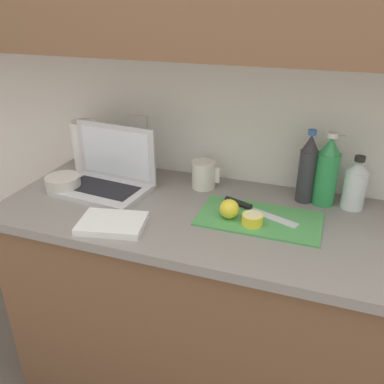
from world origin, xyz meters
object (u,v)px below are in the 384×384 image
at_px(lemon_whole_beside, 229,209).
at_px(cutting_board, 259,219).
at_px(bowl_white, 63,183).
at_px(laptop, 108,175).
at_px(bottle_green_soda, 355,185).
at_px(paper_towel_roll, 85,145).
at_px(measuring_cup, 204,175).
at_px(lemon_half_cut, 252,219).
at_px(bottle_oil_tall, 327,172).
at_px(bottle_water_clear, 307,169).
at_px(knife, 247,207).

bearing_deg(lemon_whole_beside, cutting_board, 18.35).
relative_size(lemon_whole_beside, bowl_white, 0.50).
relative_size(laptop, lemon_whole_beside, 5.53).
bearing_deg(lemon_whole_beside, laptop, 170.66).
height_order(laptop, bottle_green_soda, laptop).
height_order(lemon_whole_beside, paper_towel_roll, paper_towel_roll).
relative_size(bottle_green_soda, paper_towel_roll, 0.92).
height_order(laptop, lemon_whole_beside, laptop).
bearing_deg(bottle_green_soda, bowl_white, -167.91).
relative_size(lemon_whole_beside, measuring_cup, 0.59).
height_order(lemon_half_cut, paper_towel_roll, paper_towel_roll).
bearing_deg(cutting_board, measuring_cup, 144.46).
relative_size(bottle_oil_tall, bottle_water_clear, 0.99).
bearing_deg(lemon_half_cut, laptop, 170.32).
bearing_deg(measuring_cup, lemon_half_cut, -43.82).
xyz_separation_m(bottle_water_clear, bowl_white, (-0.92, -0.23, -0.10)).
bearing_deg(knife, bottle_water_clear, 60.73).
xyz_separation_m(laptop, paper_towel_roll, (-0.20, 0.15, 0.05)).
relative_size(cutting_board, bottle_oil_tall, 1.53).
height_order(bottle_green_soda, bottle_water_clear, bottle_water_clear).
xyz_separation_m(measuring_cup, bowl_white, (-0.52, -0.22, -0.03)).
bearing_deg(paper_towel_roll, laptop, -37.98).
relative_size(cutting_board, bottle_water_clear, 1.52).
relative_size(cutting_board, bowl_white, 3.09).
xyz_separation_m(knife, bottle_oil_tall, (0.25, 0.16, 0.11)).
xyz_separation_m(cutting_board, bowl_white, (-0.79, -0.03, 0.03)).
distance_m(lemon_half_cut, measuring_cup, 0.35).
height_order(bottle_oil_tall, bottle_water_clear, bottle_water_clear).
bearing_deg(cutting_board, bowl_white, -178.13).
relative_size(lemon_half_cut, bottle_water_clear, 0.26).
height_order(cutting_board, paper_towel_roll, paper_towel_roll).
distance_m(bottle_oil_tall, bowl_white, 1.02).
xyz_separation_m(knife, bottle_water_clear, (0.19, 0.16, 0.11)).
bearing_deg(lemon_half_cut, lemon_whole_beside, 168.24).
bearing_deg(lemon_half_cut, cutting_board, 73.77).
height_order(cutting_board, lemon_half_cut, lemon_half_cut).
xyz_separation_m(bottle_green_soda, bottle_water_clear, (-0.17, 0.00, 0.04)).
xyz_separation_m(laptop, bottle_water_clear, (0.76, 0.15, 0.07)).
bearing_deg(bowl_white, measuring_cup, 22.61).
bearing_deg(cutting_board, knife, 136.04).
bearing_deg(bottle_green_soda, lemon_whole_beside, -149.11).
distance_m(lemon_half_cut, bottle_water_clear, 0.31).
height_order(lemon_half_cut, measuring_cup, measuring_cup).
height_order(laptop, lemon_half_cut, laptop).
relative_size(lemon_whole_beside, paper_towel_roll, 0.31).
bearing_deg(paper_towel_roll, lemon_whole_beside, -18.40).
distance_m(lemon_whole_beside, bowl_white, 0.69).
distance_m(cutting_board, bottle_green_soda, 0.38).
bearing_deg(cutting_board, bottle_green_soda, 34.48).
bearing_deg(bottle_water_clear, bottle_oil_tall, -0.00).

